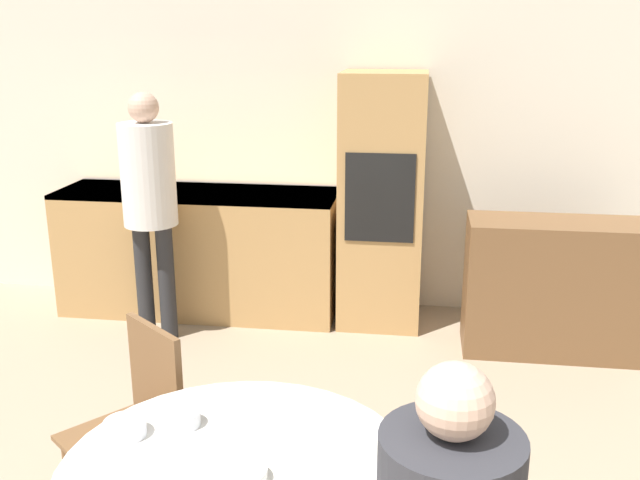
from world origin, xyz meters
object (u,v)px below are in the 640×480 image
at_px(oven_unit, 382,201).
at_px(bowl_near, 240,475).
at_px(chair_far_left, 137,419).
at_px(bowl_far, 125,428).
at_px(sideboard, 552,287).
at_px(person_standing, 149,191).
at_px(bowl_centre, 183,418).

xyz_separation_m(oven_unit, bowl_near, (-0.25, -3.09, -0.13)).
distance_m(chair_far_left, bowl_far, 0.56).
bearing_deg(bowl_near, sideboard, 62.90).
distance_m(sideboard, person_standing, 2.71).
relative_size(oven_unit, chair_far_left, 1.98).
bearing_deg(bowl_far, bowl_centre, 27.01).
distance_m(person_standing, bowl_near, 2.87).
height_order(sideboard, bowl_far, sideboard).
height_order(person_standing, bowl_centre, person_standing).
bearing_deg(oven_unit, bowl_far, -103.48).
distance_m(chair_far_left, bowl_near, 0.93).
relative_size(sideboard, person_standing, 0.66).
height_order(chair_far_left, person_standing, person_standing).
height_order(bowl_near, bowl_centre, bowl_centre).
relative_size(oven_unit, person_standing, 1.06).
relative_size(sideboard, bowl_near, 6.56).
relative_size(chair_far_left, bowl_near, 5.31).
distance_m(sideboard, bowl_near, 3.06).
xyz_separation_m(chair_far_left, person_standing, (-0.64, 1.90, 0.53)).
bearing_deg(chair_far_left, bowl_near, -8.04).
xyz_separation_m(person_standing, bowl_near, (1.25, -2.56, -0.28)).
distance_m(bowl_near, bowl_far, 0.49).
bearing_deg(person_standing, bowl_far, -71.17).
xyz_separation_m(chair_far_left, bowl_far, (0.16, -0.47, 0.26)).
bearing_deg(chair_far_left, person_standing, 148.01).
bearing_deg(bowl_centre, oven_unit, 79.48).
relative_size(bowl_near, bowl_centre, 1.40).
bearing_deg(bowl_near, bowl_far, 156.58).
distance_m(person_standing, bowl_far, 2.52).
bearing_deg(bowl_near, oven_unit, 85.40).
relative_size(bowl_centre, bowl_far, 0.85).
bearing_deg(person_standing, bowl_centre, -66.74).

